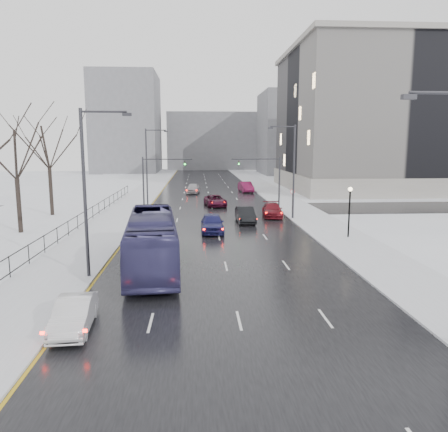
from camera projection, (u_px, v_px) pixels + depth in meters
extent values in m
cube|color=black|center=(209.00, 198.00, 66.15)|extent=(16.00, 150.00, 0.04)
cube|color=black|center=(212.00, 209.00, 54.33)|extent=(130.00, 10.00, 0.04)
cube|color=silver|center=(140.00, 198.00, 65.50)|extent=(5.00, 150.00, 0.16)
cube|color=silver|center=(278.00, 197.00, 66.78)|extent=(5.00, 150.00, 0.16)
cube|color=white|center=(75.00, 198.00, 64.92)|extent=(14.00, 150.00, 0.12)
cube|color=black|center=(61.00, 226.00, 35.58)|extent=(0.04, 70.00, 0.05)
cube|color=black|center=(61.00, 238.00, 35.75)|extent=(0.04, 70.00, 0.05)
cylinder|color=black|center=(61.00, 233.00, 35.68)|extent=(0.06, 0.06, 1.30)
cylinder|color=#2D2D33|center=(444.00, 93.00, 15.76)|extent=(2.60, 0.12, 0.12)
cube|color=#2D2D33|center=(409.00, 97.00, 15.70)|extent=(0.50, 0.25, 0.18)
cylinder|color=#2D2D33|center=(294.00, 173.00, 46.16)|extent=(0.20, 0.20, 10.00)
cylinder|color=#2D2D33|center=(283.00, 127.00, 45.31)|extent=(2.60, 0.12, 0.12)
cube|color=#2D2D33|center=(270.00, 128.00, 45.25)|extent=(0.50, 0.25, 0.18)
cylinder|color=#2D2D33|center=(85.00, 196.00, 25.44)|extent=(0.20, 0.20, 10.00)
cylinder|color=#2D2D33|center=(104.00, 112.00, 24.74)|extent=(2.60, 0.12, 0.12)
cube|color=#2D2D33|center=(127.00, 114.00, 24.84)|extent=(0.50, 0.25, 0.18)
cylinder|color=#2D2D33|center=(147.00, 167.00, 56.95)|extent=(0.20, 0.20, 10.00)
cylinder|color=#2D2D33|center=(156.00, 130.00, 56.26)|extent=(2.60, 0.12, 0.12)
cube|color=#2D2D33|center=(166.00, 131.00, 56.36)|extent=(0.50, 0.25, 0.18)
cylinder|color=black|center=(349.00, 214.00, 36.93)|extent=(0.14, 0.14, 4.00)
sphere|color=#FFE5B2|center=(350.00, 189.00, 36.59)|extent=(0.36, 0.36, 0.36)
cylinder|color=#2D2D33|center=(279.00, 183.00, 54.32)|extent=(0.20, 0.20, 6.50)
cylinder|color=#2D2D33|center=(256.00, 159.00, 53.66)|extent=(6.00, 0.12, 0.12)
imported|color=#2D2D33|center=(239.00, 164.00, 53.63)|extent=(0.15, 0.18, 0.90)
sphere|color=#19FF33|center=(239.00, 164.00, 53.48)|extent=(0.16, 0.16, 0.16)
cylinder|color=#2D2D33|center=(143.00, 184.00, 53.30)|extent=(0.20, 0.20, 6.50)
cylinder|color=#2D2D33|center=(168.00, 159.00, 53.00)|extent=(6.00, 0.12, 0.12)
imported|color=#2D2D33|center=(185.00, 164.00, 53.23)|extent=(0.15, 0.18, 0.90)
sphere|color=#19FF33|center=(185.00, 164.00, 53.08)|extent=(0.16, 0.16, 0.16)
cylinder|color=#2D2D33|center=(292.00, 202.00, 50.73)|extent=(0.06, 0.06, 2.50)
cylinder|color=white|center=(292.00, 192.00, 50.54)|extent=(0.60, 0.03, 0.60)
torus|color=#B20C0C|center=(292.00, 192.00, 50.54)|extent=(0.58, 0.06, 0.58)
cube|color=gray|center=(402.00, 122.00, 78.17)|extent=(40.00, 30.00, 24.00)
cube|color=gray|center=(407.00, 49.00, 76.17)|extent=(41.00, 31.00, 0.80)
cube|color=gray|center=(398.00, 180.00, 79.87)|extent=(40.60, 30.60, 3.00)
cube|color=slate|center=(305.00, 133.00, 120.26)|extent=(24.00, 20.00, 22.00)
cube|color=slate|center=(127.00, 124.00, 126.57)|extent=(18.00, 22.00, 28.00)
cube|color=slate|center=(214.00, 141.00, 143.74)|extent=(30.00, 18.00, 18.00)
imported|color=silver|center=(74.00, 314.00, 18.78)|extent=(1.76, 4.30, 1.39)
imported|color=navy|center=(152.00, 241.00, 28.12)|extent=(4.12, 12.95, 3.55)
imported|color=navy|center=(212.00, 223.00, 39.72)|extent=(2.04, 5.03, 1.71)
imported|color=black|center=(245.00, 215.00, 44.68)|extent=(1.81, 4.88, 1.60)
imported|color=#400B21|center=(215.00, 201.00, 56.66)|extent=(3.11, 5.53, 1.46)
imported|color=maroon|center=(272.00, 210.00, 48.36)|extent=(2.55, 5.31, 1.49)
imported|color=#A3A0A5|center=(193.00, 188.00, 71.59)|extent=(2.44, 5.10, 1.68)
imported|color=maroon|center=(246.00, 187.00, 73.60)|extent=(2.41, 5.40, 1.72)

